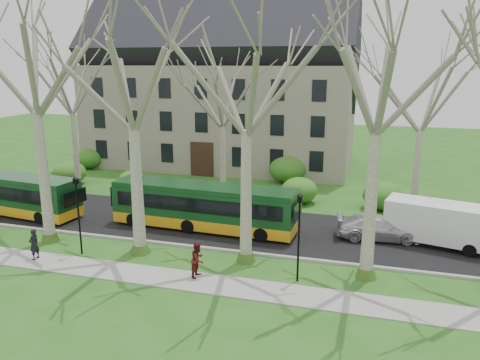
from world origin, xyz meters
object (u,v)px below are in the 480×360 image
Objects in this scene: bus_follow at (204,206)px; sedan at (379,228)px; van_a at (438,224)px; pedestrian_a at (34,244)px; pedestrian_b at (198,259)px; bus_lead at (7,193)px.

bus_follow is 10.72m from sedan.
bus_follow reaches higher than sedan.
bus_follow is 2.05× the size of van_a.
pedestrian_a is 0.95× the size of pedestrian_b.
pedestrian_b is (-8.50, -7.67, 0.17)m from sedan.
pedestrian_b is at bearing -132.43° from van_a.
bus_lead reaches higher than sedan.
van_a is at bearing 7.22° from bus_follow.
pedestrian_a is at bearing -34.39° from bus_lead.
bus_follow is 2.39× the size of sedan.
sedan is at bearing 10.58° from bus_lead.
bus_follow reaches higher than bus_lead.
van_a is (28.18, 1.80, -0.16)m from bus_lead.
bus_follow is 6.65× the size of pedestrian_b.
pedestrian_a is (-7.01, -7.01, -0.63)m from bus_follow.
pedestrian_a reaches higher than sedan.
pedestrian_b is (16.46, -5.86, -0.52)m from bus_lead.
pedestrian_b is (2.13, -6.55, -0.58)m from bus_follow.
bus_lead is 17.48m from pedestrian_b.
sedan is 0.86× the size of van_a.
bus_lead is at bearing 76.30° from pedestrian_b.
bus_follow is at bearing 89.81° from sedan.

